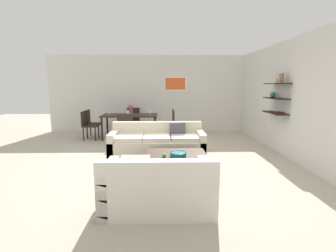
{
  "coord_description": "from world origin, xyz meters",
  "views": [
    {
      "loc": [
        0.15,
        -5.25,
        1.67
      ],
      "look_at": [
        0.25,
        0.2,
        0.75
      ],
      "focal_mm": 26.11,
      "sensor_mm": 36.0,
      "label": 1
    }
  ],
  "objects_px": {
    "wine_glass_left_far": "(110,111)",
    "loveseat_white": "(158,187)",
    "decorative_bowl": "(178,154)",
    "dining_chair_left_near": "(88,123)",
    "dining_chair_left_far": "(91,122)",
    "wine_glass_head": "(131,110)",
    "dining_chair_right_near": "(170,123)",
    "sofa_beige": "(158,144)",
    "dining_chair_foot": "(126,127)",
    "dining_chair_head": "(133,119)",
    "wine_glass_right_near": "(150,111)",
    "centerpiece_vase": "(131,109)",
    "apple_on_coffee_table": "(164,155)",
    "wine_glass_foot": "(128,112)",
    "coffee_table": "(176,165)",
    "wine_glass_right_far": "(150,110)",
    "wine_glass_left_near": "(108,112)",
    "dining_table": "(130,117)",
    "dining_chair_right_far": "(170,121)"
  },
  "relations": [
    {
      "from": "dining_chair_left_near",
      "to": "wine_glass_left_far",
      "type": "xyz_separation_m",
      "value": [
        0.61,
        0.3,
        0.36
      ]
    },
    {
      "from": "wine_glass_right_near",
      "to": "loveseat_white",
      "type": "bearing_deg",
      "value": -85.68
    },
    {
      "from": "apple_on_coffee_table",
      "to": "centerpiece_vase",
      "type": "relative_size",
      "value": 0.24
    },
    {
      "from": "dining_chair_left_far",
      "to": "dining_chair_left_near",
      "type": "bearing_deg",
      "value": -90.0
    },
    {
      "from": "coffee_table",
      "to": "dining_chair_foot",
      "type": "relative_size",
      "value": 1.29
    },
    {
      "from": "coffee_table",
      "to": "wine_glass_foot",
      "type": "bearing_deg",
      "value": 114.24
    },
    {
      "from": "wine_glass_head",
      "to": "dining_chair_left_far",
      "type": "bearing_deg",
      "value": -172.17
    },
    {
      "from": "decorative_bowl",
      "to": "wine_glass_right_far",
      "type": "bearing_deg",
      "value": 101.31
    },
    {
      "from": "dining_chair_right_far",
      "to": "dining_chair_foot",
      "type": "relative_size",
      "value": 1.0
    },
    {
      "from": "apple_on_coffee_table",
      "to": "dining_chair_right_far",
      "type": "xyz_separation_m",
      "value": [
        0.19,
        3.57,
        0.09
      ]
    },
    {
      "from": "sofa_beige",
      "to": "dining_chair_foot",
      "type": "bearing_deg",
      "value": 127.23
    },
    {
      "from": "dining_chair_left_far",
      "to": "wine_glass_head",
      "type": "height_order",
      "value": "wine_glass_head"
    },
    {
      "from": "dining_chair_left_near",
      "to": "wine_glass_left_near",
      "type": "bearing_deg",
      "value": 7.95
    },
    {
      "from": "loveseat_white",
      "to": "wine_glass_left_near",
      "type": "xyz_separation_m",
      "value": [
        -1.62,
        4.39,
        0.56
      ]
    },
    {
      "from": "loveseat_white",
      "to": "wine_glass_right_far",
      "type": "height_order",
      "value": "wine_glass_right_far"
    },
    {
      "from": "dining_chair_right_near",
      "to": "wine_glass_left_near",
      "type": "relative_size",
      "value": 5.98
    },
    {
      "from": "sofa_beige",
      "to": "centerpiece_vase",
      "type": "bearing_deg",
      "value": 113.47
    },
    {
      "from": "wine_glass_right_near",
      "to": "dining_chair_left_far",
      "type": "bearing_deg",
      "value": 171.18
    },
    {
      "from": "dining_chair_right_far",
      "to": "wine_glass_foot",
      "type": "relative_size",
      "value": 5.34
    },
    {
      "from": "dining_chair_left_near",
      "to": "wine_glass_head",
      "type": "distance_m",
      "value": 1.42
    },
    {
      "from": "sofa_beige",
      "to": "coffee_table",
      "type": "xyz_separation_m",
      "value": [
        0.38,
        -1.21,
        -0.1
      ]
    },
    {
      "from": "dining_chair_head",
      "to": "wine_glass_left_far",
      "type": "relative_size",
      "value": 5.12
    },
    {
      "from": "dining_chair_head",
      "to": "wine_glass_right_near",
      "type": "height_order",
      "value": "wine_glass_right_near"
    },
    {
      "from": "dining_table",
      "to": "dining_chair_head",
      "type": "distance_m",
      "value": 0.85
    },
    {
      "from": "dining_chair_head",
      "to": "centerpiece_vase",
      "type": "xyz_separation_m",
      "value": [
        0.04,
        -0.84,
        0.41
      ]
    },
    {
      "from": "decorative_bowl",
      "to": "dining_chair_left_near",
      "type": "xyz_separation_m",
      "value": [
        -2.59,
        3.12,
        0.08
      ]
    },
    {
      "from": "wine_glass_left_far",
      "to": "loveseat_white",
      "type": "bearing_deg",
      "value": -70.56
    },
    {
      "from": "wine_glass_left_near",
      "to": "sofa_beige",
      "type": "bearing_deg",
      "value": -51.05
    },
    {
      "from": "apple_on_coffee_table",
      "to": "loveseat_white",
      "type": "bearing_deg",
      "value": -94.71
    },
    {
      "from": "dining_chair_left_far",
      "to": "dining_chair_head",
      "type": "height_order",
      "value": "same"
    },
    {
      "from": "loveseat_white",
      "to": "dining_chair_left_near",
      "type": "relative_size",
      "value": 1.68
    },
    {
      "from": "apple_on_coffee_table",
      "to": "wine_glass_right_near",
      "type": "distance_m",
      "value": 3.33
    },
    {
      "from": "wine_glass_left_near",
      "to": "wine_glass_foot",
      "type": "bearing_deg",
      "value": -21.87
    },
    {
      "from": "wine_glass_foot",
      "to": "wine_glass_head",
      "type": "bearing_deg",
      "value": 90.0
    },
    {
      "from": "wine_glass_left_near",
      "to": "wine_glass_left_far",
      "type": "distance_m",
      "value": 0.21
    },
    {
      "from": "decorative_bowl",
      "to": "wine_glass_right_near",
      "type": "height_order",
      "value": "wine_glass_right_near"
    },
    {
      "from": "dining_chair_left_near",
      "to": "dining_chair_foot",
      "type": "xyz_separation_m",
      "value": [
        1.26,
        -0.64,
        0.0
      ]
    },
    {
      "from": "dining_chair_left_far",
      "to": "dining_chair_right_far",
      "type": "height_order",
      "value": "same"
    },
    {
      "from": "wine_glass_foot",
      "to": "wine_glass_head",
      "type": "relative_size",
      "value": 0.98
    },
    {
      "from": "dining_chair_left_far",
      "to": "dining_chair_right_near",
      "type": "bearing_deg",
      "value": -8.61
    },
    {
      "from": "centerpiece_vase",
      "to": "dining_chair_right_near",
      "type": "bearing_deg",
      "value": -8.53
    },
    {
      "from": "decorative_bowl",
      "to": "dining_chair_right_near",
      "type": "relative_size",
      "value": 0.34
    },
    {
      "from": "dining_chair_foot",
      "to": "wine_glass_left_far",
      "type": "relative_size",
      "value": 5.12
    },
    {
      "from": "coffee_table",
      "to": "wine_glass_left_far",
      "type": "relative_size",
      "value": 6.62
    },
    {
      "from": "wine_glass_head",
      "to": "dining_chair_left_near",
      "type": "bearing_deg",
      "value": -156.24
    },
    {
      "from": "wine_glass_foot",
      "to": "wine_glass_right_far",
      "type": "xyz_separation_m",
      "value": [
        0.65,
        0.47,
        0.01
      ]
    },
    {
      "from": "dining_chair_right_near",
      "to": "wine_glass_head",
      "type": "height_order",
      "value": "wine_glass_head"
    },
    {
      "from": "sofa_beige",
      "to": "coffee_table",
      "type": "distance_m",
      "value": 1.27
    },
    {
      "from": "loveseat_white",
      "to": "wine_glass_right_near",
      "type": "bearing_deg",
      "value": 94.32
    },
    {
      "from": "sofa_beige",
      "to": "wine_glass_head",
      "type": "relative_size",
      "value": 12.85
    }
  ]
}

